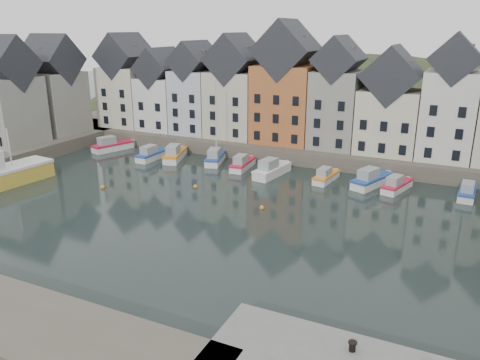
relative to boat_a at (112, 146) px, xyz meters
The scene contains 17 objects.
ground 31.08m from the boat_a, 35.60° to the right, with size 260.00×260.00×0.00m, color black.
far_quay 27.93m from the boat_a, 25.25° to the left, with size 90.00×16.00×2.00m, color #53493F.
hillside 49.26m from the boat_a, 56.30° to the left, with size 153.60×70.40×64.00m.
far_terrace 31.23m from the boat_a, 19.19° to the left, with size 72.37×8.16×17.78m.
left_terrace 14.22m from the boat_a, 156.87° to the right, with size 7.65×17.00×15.69m.
mooring_buoys 24.80m from the boat_a, 30.95° to the right, with size 20.50×5.50×0.50m.
boat_a is the anchor object (origin of this frame).
boat_b 8.98m from the boat_a, 10.03° to the right, with size 2.05×6.25×2.39m.
boat_c 12.03m from the boat_a, ahead, with size 4.14×7.11×2.61m.
boat_d 18.20m from the boat_a, ahead, with size 3.68×6.65×12.15m.
boat_e 22.98m from the boat_a, ahead, with size 2.31×6.06×2.28m.
boat_f 27.82m from the boat_a, ahead, with size 3.14×7.14×2.65m.
boat_g 34.85m from the boat_a, ahead, with size 2.31×5.59×2.09m.
boat_h 40.35m from the boat_a, ahead, with size 4.33×7.12×2.61m.
boat_i 43.39m from the boat_a, ahead, with size 3.21×5.93×2.18m.
boat_j 51.01m from the boat_a, ahead, with size 2.09×5.73×2.16m.
mooring_bollard 57.27m from the boat_a, 37.29° to the right, with size 0.48×0.48×0.56m.
Camera 1 is at (23.83, -38.08, 18.42)m, focal length 35.00 mm.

